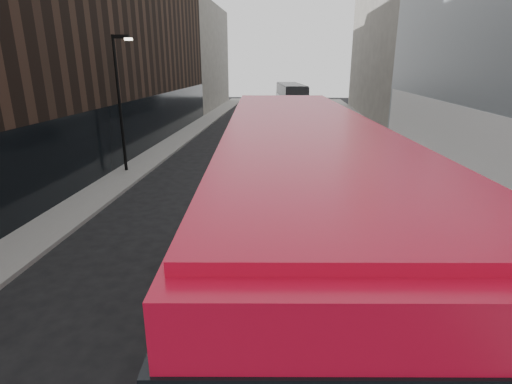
% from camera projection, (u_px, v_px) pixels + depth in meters
% --- Properties ---
extents(sidewalk_right, '(3.00, 80.00, 0.15)m').
position_uv_depth(sidewalk_right, '(388.00, 150.00, 27.53)').
color(sidewalk_right, slate).
rests_on(sidewalk_right, ground).
extents(sidewalk_left, '(2.00, 80.00, 0.15)m').
position_uv_depth(sidewalk_left, '(168.00, 146.00, 28.72)').
color(sidewalk_left, slate).
rests_on(sidewalk_left, ground).
extents(building_victorian, '(6.50, 24.00, 21.00)m').
position_uv_depth(building_victorian, '(393.00, 25.00, 42.30)').
color(building_victorian, '#645F58').
rests_on(building_victorian, ground).
extents(building_left_mid, '(5.00, 24.00, 14.00)m').
position_uv_depth(building_left_mid, '(137.00, 47.00, 31.60)').
color(building_left_mid, black).
rests_on(building_left_mid, ground).
extents(building_left_far, '(5.00, 20.00, 13.00)m').
position_uv_depth(building_left_far, '(198.00, 57.00, 52.61)').
color(building_left_far, '#645F58').
rests_on(building_left_far, ground).
extents(street_lamp, '(1.06, 0.22, 7.00)m').
position_uv_depth(street_lamp, '(120.00, 95.00, 20.84)').
color(street_lamp, black).
rests_on(street_lamp, sidewalk_left).
extents(red_bus, '(3.70, 12.06, 4.80)m').
position_uv_depth(red_bus, '(296.00, 224.00, 8.11)').
color(red_bus, '#B00A24').
rests_on(red_bus, ground).
extents(grey_bus, '(3.84, 11.05, 3.51)m').
position_uv_depth(grey_bus, '(291.00, 98.00, 46.51)').
color(grey_bus, black).
rests_on(grey_bus, ground).
extents(car_a, '(1.67, 4.10, 1.39)m').
position_uv_depth(car_a, '(325.00, 161.00, 21.78)').
color(car_a, black).
rests_on(car_a, ground).
extents(car_b, '(2.01, 4.34, 1.38)m').
position_uv_depth(car_b, '(335.00, 144.00, 26.27)').
color(car_b, '#9A9CA2').
rests_on(car_b, ground).
extents(car_c, '(2.75, 5.39, 1.50)m').
position_uv_depth(car_c, '(292.00, 137.00, 28.41)').
color(car_c, black).
rests_on(car_c, ground).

